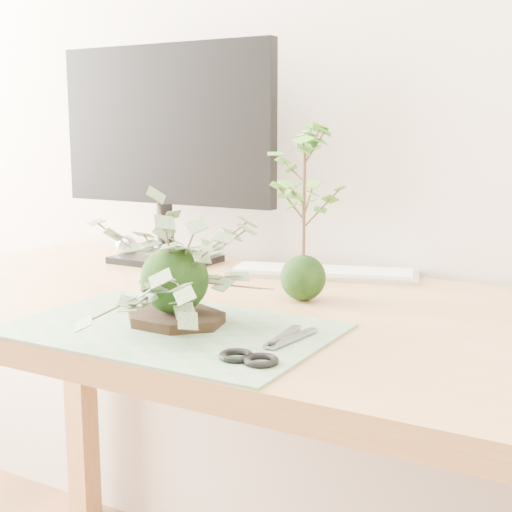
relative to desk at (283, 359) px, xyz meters
name	(u,v)px	position (x,y,z in m)	size (l,w,h in m)	color
desk	(283,359)	(0.00, 0.00, 0.00)	(1.60, 0.70, 0.74)	tan
cutting_mat	(171,329)	(-0.08, -0.20, 0.09)	(0.46, 0.31, 0.00)	#5B8C5E
stone_dish	(175,318)	(-0.09, -0.17, 0.10)	(0.16, 0.16, 0.01)	black
ivy_kokedama	(174,248)	(-0.09, -0.17, 0.20)	(0.34, 0.34, 0.20)	black
maple_kokedama	(304,166)	(0.00, 0.06, 0.32)	(0.21, 0.21, 0.32)	black
keyboard	(323,272)	(-0.05, 0.27, 0.09)	(0.39, 0.22, 0.01)	#B3B3B3
monitor	(165,139)	(-0.41, 0.24, 0.35)	(0.52, 0.15, 0.46)	black
foil_ball	(126,246)	(-0.53, 0.24, 0.11)	(0.05, 0.05, 0.05)	silver
scissors	(258,353)	(0.09, -0.25, 0.10)	(0.08, 0.18, 0.01)	#8F909C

